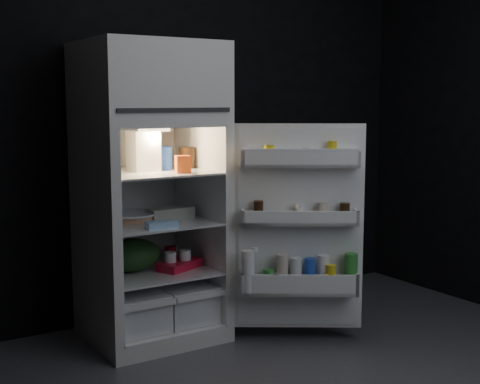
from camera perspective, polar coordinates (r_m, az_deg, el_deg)
wall_back at (r=4.46m, az=-7.10°, el=6.58°), size 4.00×0.00×2.70m
refrigerator at (r=4.05m, az=-7.84°, el=0.83°), size 0.76×0.71×1.78m
fridge_door at (r=3.95m, az=5.07°, el=-3.28°), size 0.71×0.55×1.22m
milk_jug at (r=3.99m, az=-8.25°, el=3.48°), size 0.16×0.16×0.24m
mayo_jar at (r=4.07m, az=-6.59°, el=2.88°), size 0.14×0.14×0.14m
jam_jar at (r=4.15m, az=-4.54°, el=2.94°), size 0.11×0.11×0.13m
amber_bottle at (r=3.99m, az=-11.79°, el=3.25°), size 0.12×0.12×0.22m
small_carton at (r=3.88m, az=-4.90°, el=2.37°), size 0.09×0.08×0.10m
egg_carton at (r=4.08m, az=-5.94°, el=-1.83°), size 0.29×0.12×0.07m
pie at (r=4.05m, az=-9.23°, el=-2.18°), size 0.35×0.35×0.04m
flat_package at (r=3.80m, az=-6.69°, el=-2.80°), size 0.19×0.11×0.04m
wrapped_pkg at (r=4.23m, az=-6.48°, el=-1.64°), size 0.12×0.11×0.05m
produce_bag at (r=4.07m, az=-9.20°, el=-5.32°), size 0.41×0.37×0.20m
yogurt_tray at (r=4.10m, az=-5.20°, el=-6.20°), size 0.32×0.25×0.05m
small_can_red at (r=4.32m, az=-5.97°, el=-5.23°), size 0.08×0.08×0.09m
small_can_silver at (r=4.35m, az=-5.75°, el=-5.12°), size 0.08×0.08×0.09m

